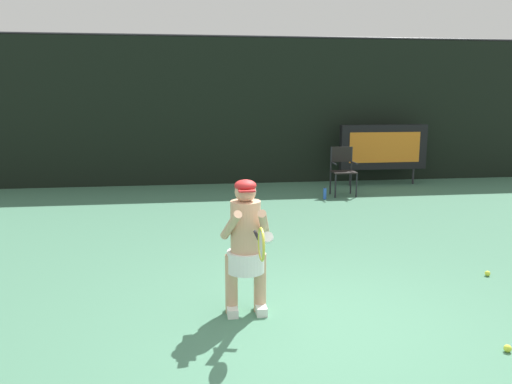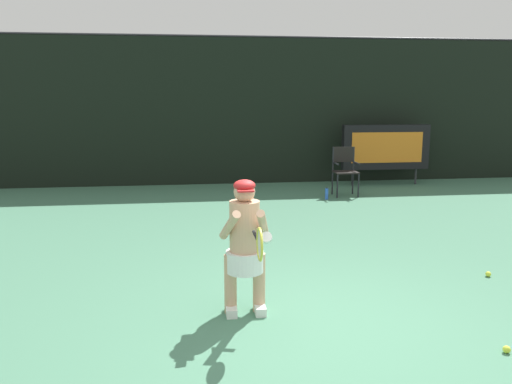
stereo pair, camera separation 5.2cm
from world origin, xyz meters
name	(u,v)px [view 1 (the left image)]	position (x,y,z in m)	size (l,w,h in m)	color
ground	(328,341)	(0.00, -0.19, -0.01)	(18.00, 22.00, 0.03)	#427358
backdrop_screen	(235,112)	(0.00, 8.50, 1.81)	(18.00, 0.12, 3.66)	black
scoreboard	(383,147)	(3.62, 7.77, 0.95)	(2.20, 0.21, 1.50)	black
umpire_chair	(343,168)	(2.22, 6.58, 0.62)	(0.52, 0.44, 1.08)	black
water_bottle	(325,194)	(1.71, 6.19, 0.12)	(0.07, 0.07, 0.27)	blue
tennis_player	(246,243)	(-0.68, 0.54, 0.75)	(0.53, 0.60, 1.41)	white
tennis_racket	(261,244)	(-0.61, -0.06, 0.92)	(0.03, 0.60, 0.31)	black
tennis_ball_loose	(488,273)	(2.46, 1.21, 0.03)	(0.07, 0.07, 0.07)	#CCDB3D
tennis_ball_spare	(508,348)	(1.52, -0.63, 0.03)	(0.07, 0.07, 0.07)	#CCDB3D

